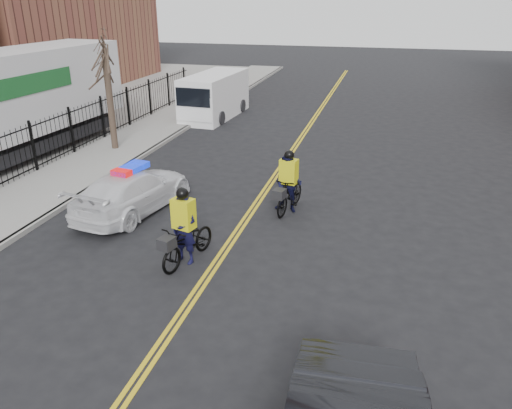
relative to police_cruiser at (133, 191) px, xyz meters
The scene contains 11 objects.
ground 5.63m from the police_cruiser, 49.07° to the right, with size 120.00×120.00×0.00m, color black.
center_line_left 5.25m from the police_cruiser, 46.49° to the left, with size 0.10×60.00×0.01m, color gold.
center_line_right 5.36m from the police_cruiser, 45.24° to the left, with size 0.10×60.00×0.01m, color gold.
sidewalk 5.42m from the police_cruiser, 135.46° to the left, with size 3.00×60.00×0.15m, color gray.
curb 4.48m from the police_cruiser, 121.75° to the left, with size 0.20×60.00×0.15m, color gray.
iron_fence 6.54m from the police_cruiser, 144.72° to the left, with size 0.12×28.00×2.00m, color black, non-canonical shape.
street_tree 7.55m from the police_cruiser, 124.28° to the left, with size 3.20×3.20×4.80m.
police_cruiser is the anchor object (origin of this frame).
cargo_van 13.23m from the police_cruiser, 98.03° to the left, with size 2.47×5.80×2.38m.
cyclist_near 3.91m from the police_cruiser, 43.01° to the right, with size 1.22×2.21×2.06m.
cyclist_far 4.94m from the police_cruiser, 14.50° to the left, with size 1.02×2.08×2.03m.
Camera 1 is at (3.89, -9.04, 6.47)m, focal length 35.00 mm.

